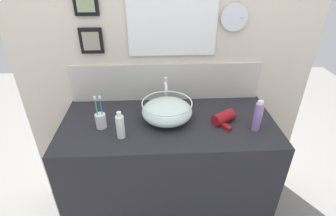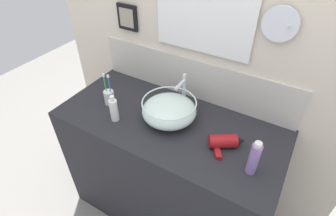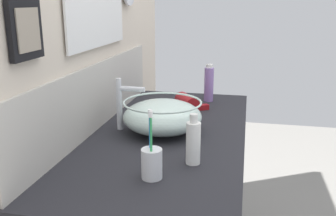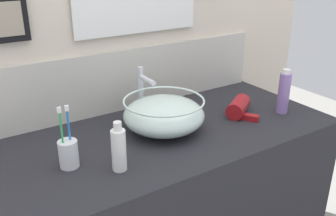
# 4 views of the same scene
# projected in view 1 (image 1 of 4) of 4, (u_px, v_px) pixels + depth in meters

# --- Properties ---
(ground_plane) EXTENTS (6.00, 6.00, 0.00)m
(ground_plane) POSITION_uv_depth(u_px,v_px,m) (168.00, 216.00, 2.09)
(ground_plane) COLOR gray
(vanity_counter) EXTENTS (1.33, 0.61, 0.91)m
(vanity_counter) POSITION_uv_depth(u_px,v_px,m) (168.00, 175.00, 1.86)
(vanity_counter) COLOR #232328
(vanity_counter) RESTS_ON ground
(back_panel) EXTENTS (2.03, 0.10, 2.56)m
(back_panel) POSITION_uv_depth(u_px,v_px,m) (166.00, 46.00, 1.72)
(back_panel) COLOR beige
(back_panel) RESTS_ON ground
(glass_bowl_sink) EXTENTS (0.31, 0.31, 0.13)m
(glass_bowl_sink) POSITION_uv_depth(u_px,v_px,m) (167.00, 111.00, 1.61)
(glass_bowl_sink) COLOR silver
(glass_bowl_sink) RESTS_ON vanity_counter
(faucet) EXTENTS (0.02, 0.12, 0.21)m
(faucet) POSITION_uv_depth(u_px,v_px,m) (166.00, 91.00, 1.72)
(faucet) COLOR silver
(faucet) RESTS_ON vanity_counter
(hair_drier) EXTENTS (0.19, 0.19, 0.07)m
(hair_drier) POSITION_uv_depth(u_px,v_px,m) (225.00, 117.00, 1.61)
(hair_drier) COLOR maroon
(hair_drier) RESTS_ON vanity_counter
(toothbrush_cup) EXTENTS (0.06, 0.06, 0.21)m
(toothbrush_cup) POSITION_uv_depth(u_px,v_px,m) (101.00, 120.00, 1.55)
(toothbrush_cup) COLOR silver
(toothbrush_cup) RESTS_ON vanity_counter
(spray_bottle) EXTENTS (0.05, 0.05, 0.17)m
(spray_bottle) POSITION_uv_depth(u_px,v_px,m) (120.00, 126.00, 1.46)
(spray_bottle) COLOR white
(spray_bottle) RESTS_ON vanity_counter
(lotion_bottle) EXTENTS (0.05, 0.05, 0.19)m
(lotion_bottle) POSITION_uv_depth(u_px,v_px,m) (258.00, 116.00, 1.51)
(lotion_bottle) COLOR #8C6BB2
(lotion_bottle) RESTS_ON vanity_counter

